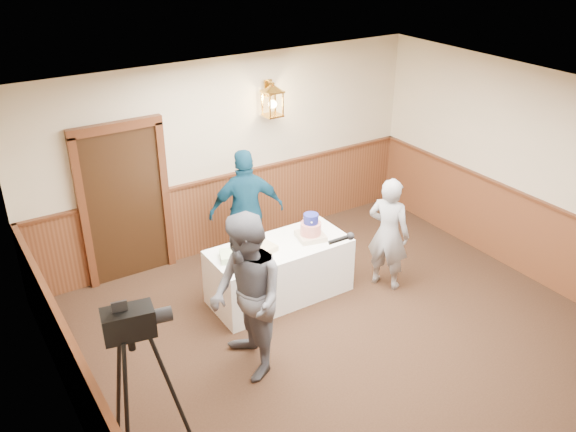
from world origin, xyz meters
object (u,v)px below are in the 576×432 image
at_px(sheet_cake_yellow, 261,249).
at_px(tv_camera_rig, 140,399).
at_px(tiered_cake, 311,229).
at_px(assistant_p, 247,211).
at_px(sheet_cake_green, 234,256).
at_px(interviewer, 247,298).
at_px(baker, 388,234).
at_px(display_table, 280,271).

relative_size(sheet_cake_yellow, tv_camera_rig, 0.20).
relative_size(tiered_cake, sheet_cake_yellow, 1.17).
height_order(sheet_cake_yellow, assistant_p, assistant_p).
xyz_separation_m(tiered_cake, sheet_cake_green, (-1.06, 0.07, -0.10)).
xyz_separation_m(tiered_cake, assistant_p, (-0.43, 0.91, -0.01)).
bearing_deg(tiered_cake, interviewer, -146.33).
bearing_deg(interviewer, sheet_cake_yellow, 150.82).
bearing_deg(sheet_cake_yellow, baker, -17.58).
relative_size(sheet_cake_yellow, baker, 0.22).
bearing_deg(display_table, sheet_cake_yellow, -177.02).
distance_m(tiered_cake, baker, 1.02).
bearing_deg(display_table, sheet_cake_green, 178.15).
bearing_deg(sheet_cake_yellow, interviewer, -126.82).
bearing_deg(assistant_p, tv_camera_rig, 62.08).
bearing_deg(interviewer, sheet_cake_green, 166.63).
bearing_deg(display_table, assistant_p, 89.70).
relative_size(display_table, sheet_cake_yellow, 5.29).
height_order(assistant_p, tv_camera_rig, assistant_p).
bearing_deg(tv_camera_rig, sheet_cake_yellow, 47.57).
bearing_deg(baker, interviewer, 75.41).
height_order(display_table, sheet_cake_yellow, sheet_cake_yellow).
bearing_deg(sheet_cake_yellow, tiered_cake, -3.18).
bearing_deg(tiered_cake, sheet_cake_green, 176.05).
distance_m(sheet_cake_green, assistant_p, 1.05).
xyz_separation_m(tiered_cake, sheet_cake_yellow, (-0.71, 0.04, -0.10)).
height_order(interviewer, baker, interviewer).
bearing_deg(display_table, baker, -21.37).
bearing_deg(display_table, interviewer, -135.01).
distance_m(display_table, tiered_cake, 0.67).
xyz_separation_m(sheet_cake_green, assistant_p, (0.63, 0.83, 0.09)).
relative_size(tiered_cake, interviewer, 0.21).
xyz_separation_m(interviewer, assistant_p, (1.03, 1.88, -0.06)).
xyz_separation_m(display_table, interviewer, (-1.03, -1.03, 0.56)).
bearing_deg(tv_camera_rig, tiered_cake, 39.55).
bearing_deg(interviewer, assistant_p, 158.87).
relative_size(display_table, baker, 1.16).
relative_size(sheet_cake_yellow, interviewer, 0.18).
bearing_deg(sheet_cake_yellow, display_table, 2.98).
distance_m(interviewer, assistant_p, 2.15).
height_order(tiered_cake, tv_camera_rig, tv_camera_rig).
bearing_deg(tv_camera_rig, assistant_p, 56.25).
distance_m(tiered_cake, tv_camera_rig, 3.28).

